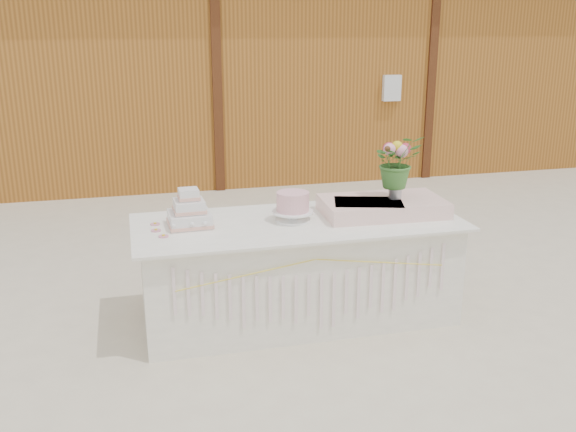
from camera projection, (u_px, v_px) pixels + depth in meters
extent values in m
plane|color=beige|center=(298.00, 317.00, 4.92)|extent=(80.00, 80.00, 0.00)
cube|color=#9B5E20|center=(199.00, 66.00, 10.05)|extent=(12.00, 4.00, 3.00)
cube|color=white|center=(298.00, 271.00, 4.81)|extent=(2.28, 0.88, 0.75)
cube|color=white|center=(298.00, 222.00, 4.70)|extent=(2.40, 1.00, 0.02)
cube|color=white|center=(190.00, 219.00, 4.58)|extent=(0.30, 0.30, 0.10)
cube|color=#EBA894|center=(190.00, 223.00, 4.59)|extent=(0.31, 0.31, 0.02)
cube|color=white|center=(189.00, 206.00, 4.55)|extent=(0.22, 0.22, 0.09)
cube|color=#EBA894|center=(189.00, 210.00, 4.56)|extent=(0.23, 0.23, 0.02)
cube|color=white|center=(189.00, 194.00, 4.52)|extent=(0.14, 0.14, 0.08)
cube|color=#EBA894|center=(189.00, 197.00, 4.53)|extent=(0.15, 0.15, 0.02)
cylinder|color=white|center=(293.00, 220.00, 4.70)|extent=(0.26, 0.26, 0.02)
cylinder|color=white|center=(293.00, 216.00, 4.69)|extent=(0.08, 0.08, 0.05)
cylinder|color=white|center=(293.00, 212.00, 4.68)|extent=(0.30, 0.30, 0.01)
cylinder|color=#F3AFB3|center=(293.00, 202.00, 4.66)|extent=(0.24, 0.24, 0.14)
cube|color=beige|center=(383.00, 206.00, 4.86)|extent=(0.94, 0.57, 0.12)
cylinder|color=#ABABB0|center=(395.00, 190.00, 4.85)|extent=(0.10, 0.10, 0.13)
imported|color=#3B722D|center=(397.00, 155.00, 4.77)|extent=(0.40, 0.36, 0.40)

